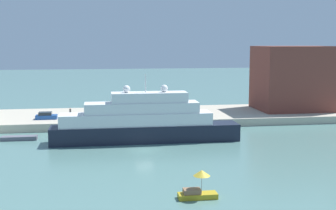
{
  "coord_description": "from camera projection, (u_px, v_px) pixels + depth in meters",
  "views": [
    {
      "loc": [
        -6.3,
        -63.76,
        15.58
      ],
      "look_at": [
        4.31,
        6.0,
        5.72
      ],
      "focal_mm": 48.63,
      "sensor_mm": 36.0,
      "label": 1
    }
  ],
  "objects": [
    {
      "name": "mooring_bollard",
      "position": [
        129.0,
        119.0,
        81.8
      ],
      "size": [
        0.37,
        0.37,
        0.61
      ],
      "primitive_type": "cylinder",
      "color": "black",
      "rests_on": "quay_dock"
    },
    {
      "name": "ground",
      "position": [
        145.0,
        151.0,
        65.52
      ],
      "size": [
        400.0,
        400.0,
        0.0
      ],
      "primitive_type": "plane",
      "color": "slate"
    },
    {
      "name": "small_motorboat",
      "position": [
        198.0,
        188.0,
        45.41
      ],
      "size": [
        3.93,
        1.7,
        2.9
      ],
      "color": "#B7991E",
      "rests_on": "ground"
    },
    {
      "name": "harbor_building",
      "position": [
        294.0,
        78.0,
        94.94
      ],
      "size": [
        15.35,
        11.92,
        13.23
      ],
      "primitive_type": "cube",
      "color": "brown",
      "rests_on": "quay_dock"
    },
    {
      "name": "person_figure",
      "position": [
        70.0,
        112.0,
        86.36
      ],
      "size": [
        0.36,
        0.36,
        1.7
      ],
      "color": "#4C4C4C",
      "rests_on": "quay_dock"
    },
    {
      "name": "parked_car",
      "position": [
        46.0,
        116.0,
        83.69
      ],
      "size": [
        3.88,
        1.85,
        1.31
      ],
      "color": "#1E4C99",
      "rests_on": "quay_dock"
    },
    {
      "name": "work_barge",
      "position": [
        19.0,
        138.0,
        72.46
      ],
      "size": [
        5.56,
        1.61,
        0.64
      ],
      "primitive_type": "cube",
      "color": "#595966",
      "rests_on": "ground"
    },
    {
      "name": "quay_dock",
      "position": [
        132.0,
        117.0,
        90.34
      ],
      "size": [
        110.0,
        18.9,
        1.43
      ],
      "primitive_type": "cube",
      "color": "#B7AD99",
      "rests_on": "ground"
    },
    {
      "name": "large_yacht",
      "position": [
        143.0,
        122.0,
        71.03
      ],
      "size": [
        29.38,
        4.56,
        10.57
      ],
      "color": "black",
      "rests_on": "ground"
    }
  ]
}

